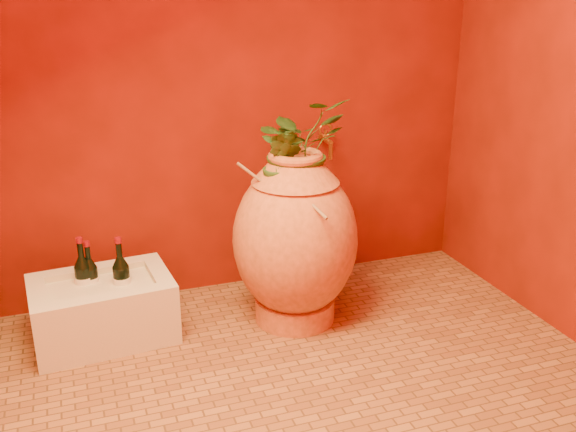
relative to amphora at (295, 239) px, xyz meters
name	(u,v)px	position (x,y,z in m)	size (l,w,h in m)	color
floor	(310,381)	(-0.12, -0.52, -0.42)	(2.50, 2.50, 0.00)	brown
wall_back	(238,46)	(-0.12, 0.48, 0.83)	(2.50, 0.02, 2.50)	#551004
amphora	(295,239)	(0.00, 0.00, 0.00)	(0.75, 0.75, 0.84)	#D9743D
stone_basin	(103,310)	(-0.88, 0.13, -0.28)	(0.65, 0.47, 0.29)	beige
wine_bottle_a	(122,280)	(-0.79, 0.13, -0.14)	(0.08, 0.08, 0.32)	black
wine_bottle_b	(91,280)	(-0.92, 0.20, -0.15)	(0.07, 0.07, 0.29)	black
wine_bottle_c	(84,280)	(-0.95, 0.19, -0.14)	(0.08, 0.08, 0.32)	black
wall_tap	(327,139)	(0.32, 0.40, 0.37)	(0.08, 0.16, 0.17)	#A78226
plant_main	(299,147)	(0.03, 0.03, 0.43)	(0.41, 0.35, 0.45)	#284E1B
plant_side	(282,164)	(-0.07, -0.03, 0.37)	(0.18, 0.14, 0.32)	#284E1B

